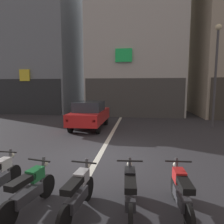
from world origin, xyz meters
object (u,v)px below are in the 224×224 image
at_px(car_red_crossing_near, 90,114).
at_px(street_lamp, 216,65).
at_px(motorcycle_black_row_right_mid, 130,191).
at_px(motorcycle_silver_row_centre, 78,193).
at_px(motorcycle_green_row_left_mid, 29,189).
at_px(motorcycle_red_row_rightmost, 181,192).

relative_size(car_red_crossing_near, street_lamp, 0.67).
height_order(street_lamp, motorcycle_black_row_right_mid, street_lamp).
height_order(car_red_crossing_near, street_lamp, street_lamp).
height_order(motorcycle_silver_row_centre, motorcycle_black_row_right_mid, same).
height_order(car_red_crossing_near, motorcycle_silver_row_centre, car_red_crossing_near).
relative_size(motorcycle_green_row_left_mid, motorcycle_red_row_rightmost, 0.99).
height_order(motorcycle_black_row_right_mid, motorcycle_red_row_rightmost, same).
xyz_separation_m(motorcycle_green_row_left_mid, motorcycle_black_row_right_mid, (2.02, 0.20, 0.00)).
xyz_separation_m(motorcycle_black_row_right_mid, motorcycle_red_row_rightmost, (1.01, 0.10, 0.00)).
height_order(motorcycle_silver_row_centre, motorcycle_red_row_rightmost, same).
bearing_deg(car_red_crossing_near, motorcycle_green_row_left_mid, -85.00).
bearing_deg(car_red_crossing_near, motorcycle_red_row_rightmost, -64.68).
bearing_deg(car_red_crossing_near, motorcycle_silver_row_centre, -78.12).
height_order(street_lamp, motorcycle_red_row_rightmost, street_lamp).
distance_m(street_lamp, motorcycle_green_row_left_mid, 12.18).
relative_size(car_red_crossing_near, motorcycle_red_row_rightmost, 2.46).
xyz_separation_m(car_red_crossing_near, motorcycle_red_row_rightmost, (3.75, -7.92, -0.43)).
xyz_separation_m(car_red_crossing_near, motorcycle_green_row_left_mid, (0.72, -8.23, -0.43)).
bearing_deg(motorcycle_black_row_right_mid, motorcycle_silver_row_centre, -168.77).
distance_m(motorcycle_silver_row_centre, motorcycle_red_row_rightmost, 2.04).
relative_size(motorcycle_green_row_left_mid, motorcycle_silver_row_centre, 0.99).
relative_size(street_lamp, motorcycle_green_row_left_mid, 3.74).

